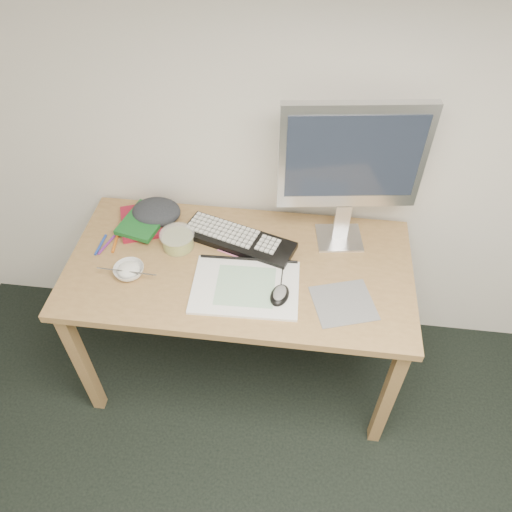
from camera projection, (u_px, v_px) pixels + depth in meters
The scene contains 18 objects.
desk at pixel (240, 279), 2.08m from camera, with size 1.40×0.70×0.75m.
mousepad at pixel (344, 303), 1.89m from camera, with size 0.22×0.20×0.00m, color slate.
sketchpad at pixel (245, 287), 1.94m from camera, with size 0.41×0.29×0.01m, color white.
keyboard at pixel (238, 240), 2.11m from camera, with size 0.48×0.15×0.03m, color black.
monitor at pixel (352, 161), 1.85m from camera, with size 0.55×0.19×0.64m.
mouse at pixel (280, 293), 1.88m from camera, with size 0.07×0.11×0.04m, color black.
rice_bowl at pixel (129, 271), 1.98m from camera, with size 0.12×0.12×0.04m, color silver.
chopsticks at pixel (127, 271), 1.94m from camera, with size 0.02×0.02×0.23m, color silver.
fruit_tub at pixel (178, 240), 2.07m from camera, with size 0.14×0.14×0.07m, color #CBCD48.
book_red at pixel (141, 222), 2.19m from camera, with size 0.17×0.22×0.02m, color maroon.
book_green at pixel (144, 221), 2.16m from camera, with size 0.16×0.23×0.02m, color #175D23.
cloth_lump at pixel (156, 212), 2.20m from camera, with size 0.18×0.15×0.07m, color #24262C.
pencil_pink at pixel (235, 256), 2.05m from camera, with size 0.01×0.01×0.17m, color pink.
pencil_tan at pixel (234, 250), 2.08m from camera, with size 0.01×0.01×0.16m, color tan.
pencil_black at pixel (252, 250), 2.08m from camera, with size 0.01×0.01×0.17m, color black.
marker_blue at pixel (101, 245), 2.10m from camera, with size 0.01×0.01×0.12m, color #1F40A8.
marker_orange at pixel (116, 242), 2.11m from camera, with size 0.01×0.01×0.12m, color #CF6418.
marker_purple at pixel (106, 245), 2.10m from camera, with size 0.01×0.01×0.12m, color #6A2486.
Camera 1 is at (-0.06, 0.07, 2.23)m, focal length 35.00 mm.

